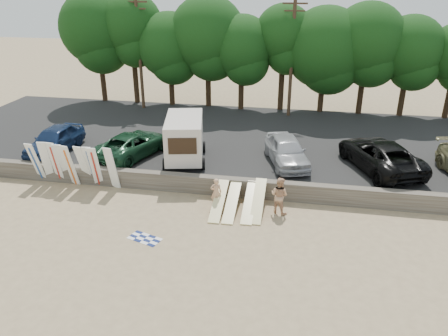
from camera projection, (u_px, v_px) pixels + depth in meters
The scene contains 28 objects.
ground at pixel (229, 224), 20.73m from camera, with size 120.00×120.00×0.00m, color tan.
seawall at pixel (239, 187), 23.22m from camera, with size 44.00×0.50×1.00m, color #6B6356.
parking_lot at pixel (255, 142), 30.03m from camera, with size 44.00×14.50×0.70m, color #282828.
treeline at pixel (251, 39), 34.21m from camera, with size 33.48×6.30×9.22m.
utility_poles at pixel (292, 54), 32.59m from camera, with size 25.80×0.26×9.00m.
box_trailer at pixel (184, 137), 25.49m from camera, with size 3.03×4.47×2.63m.
car_0 at pixel (55, 140), 27.01m from camera, with size 1.92×4.76×1.62m, color #15274B.
car_1 at pixel (133, 144), 26.54m from camera, with size 2.43×5.26×1.46m, color #143922.
car_2 at pixel (287, 150), 25.34m from camera, with size 1.93×4.79×1.63m, color #A9AAAE.
car_3 at pixel (380, 155), 24.64m from camera, with size 2.81×6.10×1.70m, color black.
surfboard_upright_0 at pixel (36, 163), 24.35m from camera, with size 0.50×0.06×2.60m, color white.
surfboard_upright_1 at pixel (47, 162), 24.36m from camera, with size 0.50×0.06×2.60m, color white.
surfboard_upright_2 at pixel (56, 163), 24.25m from camera, with size 0.50×0.06×2.60m, color white.
surfboard_upright_3 at pixel (62, 164), 24.22m from camera, with size 0.50×0.06×2.60m, color white.
surfboard_upright_4 at pixel (70, 165), 23.95m from camera, with size 0.50×0.06×2.60m, color white.
surfboard_upright_5 at pixel (84, 165), 24.00m from camera, with size 0.50×0.06×2.60m, color white.
surfboard_upright_6 at pixel (91, 166), 23.93m from camera, with size 0.50×0.06×2.60m, color white.
surfboard_upright_7 at pixel (95, 167), 23.75m from camera, with size 0.50×0.06×2.60m, color white.
surfboard_upright_8 at pixel (112, 168), 23.58m from camera, with size 0.50×0.06×2.60m, color white.
surfboard_low_0 at pixel (219, 201), 21.84m from camera, with size 0.56×3.00×0.07m, color #F2E399.
surfboard_low_1 at pixel (232, 202), 21.77m from camera, with size 0.56×3.00×0.07m, color #F2E399.
surfboard_low_2 at pixel (250, 202), 21.70m from camera, with size 0.56×3.00×0.07m, color #F2E399.
surfboard_low_3 at pixel (258, 201), 21.66m from camera, with size 0.56×3.00×0.07m, color #F2E399.
beachgoer_a at pixel (216, 193), 22.01m from camera, with size 0.57×0.38×1.57m, color tan.
beachgoer_b at pixel (279, 195), 21.41m from camera, with size 0.91×0.71×1.88m, color tan.
cooler at pixel (250, 203), 22.31m from camera, with size 0.38×0.30×0.32m, color #25893E.
gear_bag at pixel (248, 200), 22.74m from camera, with size 0.30×0.25×0.22m, color #C76317.
beach_towel at pixel (145, 239), 19.59m from camera, with size 1.50×1.50×0.00m, color white.
Camera 1 is at (2.99, -17.62, 10.83)m, focal length 35.00 mm.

